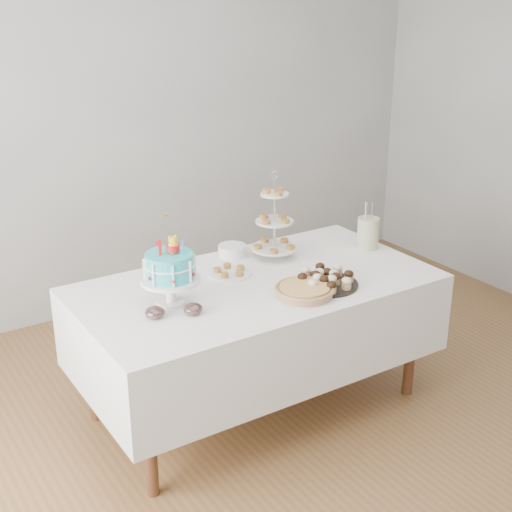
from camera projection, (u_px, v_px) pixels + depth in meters
floor at (286, 431)px, 3.85m from camera, size 5.00×5.00×0.00m
walls at (291, 190)px, 3.36m from camera, size 5.04×4.04×2.70m
table at (256, 320)px, 3.89m from camera, size 1.92×1.02×0.77m
birthday_cake at (170, 281)px, 3.50m from camera, size 0.30×0.30×0.46m
cupcake_tray at (326, 278)px, 3.75m from camera, size 0.35×0.35×0.08m
pie at (305, 290)px, 3.64m from camera, size 0.31×0.31×0.05m
tiered_stand at (274, 222)px, 4.07m from camera, size 0.27×0.27×0.52m
plate_stack at (232, 251)px, 4.15m from camera, size 0.17×0.17×0.06m
pastry_plate at (230, 272)px, 3.90m from camera, size 0.24×0.24×0.04m
jam_bowl_a at (193, 309)px, 3.43m from camera, size 0.09×0.09×0.06m
jam_bowl_b at (155, 313)px, 3.40m from camera, size 0.10×0.10×0.06m
utensil_pitcher at (368, 232)px, 4.25m from camera, size 0.14×0.13×0.29m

